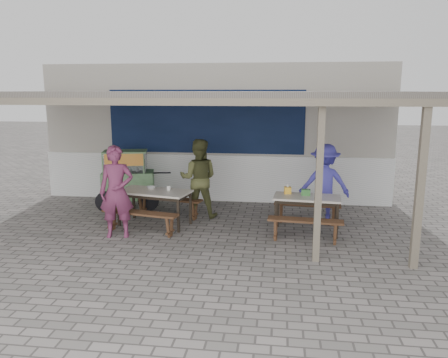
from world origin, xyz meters
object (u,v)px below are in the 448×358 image
vendor_cart (127,177)px  condiment_jar (169,188)px  bench_left_wall (168,202)px  bench_right_wall (307,209)px  bench_left_street (140,217)px  condiment_bowl (151,188)px  tissue_box (288,190)px  table_right (307,200)px  table_left (154,194)px  patron_street_side (117,192)px  patron_right_table (324,183)px  bench_right_street (305,225)px  donation_box (306,192)px  patron_wall_side (199,178)px

vendor_cart → condiment_jar: size_ratio=17.23×
bench_left_wall → bench_right_wall: bearing=9.9°
bench_left_street → condiment_bowl: bearing=101.2°
bench_left_street → condiment_bowl: (0.01, 0.78, 0.43)m
tissue_box → vendor_cart: bearing=163.4°
bench_left_wall → table_right: table_right is taller
bench_left_street → table_right: table_right is taller
table_left → patron_street_side: 0.99m
bench_right_wall → vendor_cart: (-4.27, 0.75, 0.43)m
patron_right_table → bench_right_wall: bearing=24.4°
patron_right_table → condiment_jar: size_ratio=17.63×
bench_left_wall → condiment_bowl: condiment_bowl is taller
bench_right_street → patron_street_side: 3.68m
table_left → bench_left_street: bearing=-90.0°
bench_left_wall → tissue_box: size_ratio=12.04×
table_right → bench_right_wall: 0.69m
donation_box → condiment_bowl: bearing=177.1°
patron_wall_side → vendor_cart: bearing=-18.3°
table_left → condiment_bowl: (-0.12, 0.17, 0.10)m
table_right → patron_wall_side: patron_wall_side is taller
bench_left_wall → patron_wall_side: 0.89m
bench_left_street → table_left: bearing=90.0°
patron_right_table → bench_left_street: bearing=14.7°
donation_box → patron_wall_side: bearing=162.5°
bench_right_wall → bench_right_street: bearing=-90.0°
bench_left_wall → condiment_jar: 0.71m
bench_left_street → bench_right_wall: size_ratio=1.15×
bench_left_street → bench_right_street: bearing=10.1°
bench_left_wall → vendor_cart: (-1.17, 0.65, 0.43)m
bench_left_street → condiment_jar: (0.42, 0.69, 0.46)m
donation_box → bench_left_wall: bearing=168.8°
bench_right_street → tissue_box: tissue_box is taller
table_right → patron_street_side: 3.76m
tissue_box → donation_box: (0.36, -0.11, -0.01)m
table_left → tissue_box: (2.80, 0.12, 0.14)m
condiment_jar → condiment_bowl: 0.42m
bench_right_street → condiment_jar: 2.98m
bench_right_wall → patron_wall_side: size_ratio=0.80×
table_left → patron_wall_side: 1.12m
bench_right_street → patron_wall_side: 2.78m
bench_left_wall → patron_wall_side: size_ratio=0.92×
condiment_jar → bench_left_street: bearing=-121.1°
vendor_cart → condiment_bowl: bearing=-63.0°
table_left → bench_left_street: 0.70m
donation_box → condiment_jar: donation_box is taller
patron_street_side → patron_right_table: patron_street_side is taller
bench_left_street → donation_box: bearing=22.3°
vendor_cart → condiment_bowl: vendor_cart is taller
bench_right_wall → condiment_jar: size_ratio=14.66×
bench_right_street → patron_right_table: bearing=76.8°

